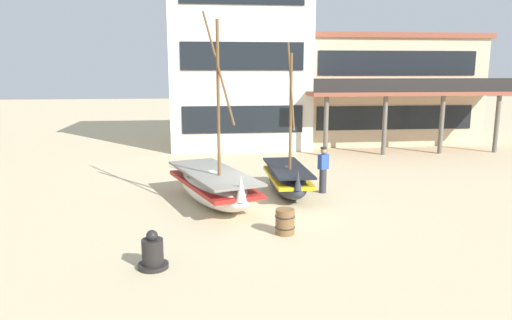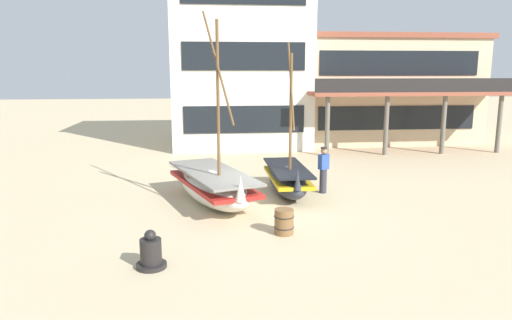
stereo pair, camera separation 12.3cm
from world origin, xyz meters
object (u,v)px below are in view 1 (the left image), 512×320
capstan_winch (153,253)px  wooden_barrel (285,222)px  fishing_boat_centre_large (287,179)px  harbor_building_main (238,58)px  fisherman_by_hull (323,170)px  harbor_building_annex (375,88)px  fishing_boat_near_left (213,186)px

capstan_winch → wooden_barrel: (3.36, 1.89, 0.01)m
fishing_boat_centre_large → harbor_building_main: 13.08m
wooden_barrel → fishing_boat_centre_large: bearing=78.9°
fisherman_by_hull → harbor_building_annex: 14.93m
fishing_boat_near_left → harbor_building_main: 13.99m
fisherman_by_hull → fishing_boat_near_left: bearing=-166.6°
capstan_winch → harbor_building_annex: size_ratio=0.08×
capstan_winch → wooden_barrel: 3.85m
capstan_winch → harbor_building_annex: harbor_building_annex is taller
fisherman_by_hull → harbor_building_annex: harbor_building_annex is taller
fishing_boat_near_left → fisherman_by_hull: 4.12m
fishing_boat_near_left → wooden_barrel: bearing=-60.2°
fisherman_by_hull → harbor_building_main: size_ratio=0.17×
capstan_winch → harbor_building_annex: bearing=57.5°
fishing_boat_centre_large → capstan_winch: 7.31m
fishing_boat_centre_large → wooden_barrel: fishing_boat_centre_large is taller
fishing_boat_centre_large → fisherman_by_hull: 1.36m
wooden_barrel → harbor_building_main: harbor_building_main is taller
fishing_boat_centre_large → capstan_winch: (-4.17, -6.00, -0.23)m
harbor_building_main → fisherman_by_hull: bearing=-80.0°
fishing_boat_centre_large → fishing_boat_near_left: bearing=-161.9°
fishing_boat_near_left → fishing_boat_centre_large: size_ratio=1.18×
wooden_barrel → harbor_building_main: (-0.01, 16.37, 4.75)m
fishing_boat_centre_large → fisherman_by_hull: (1.33, 0.08, 0.26)m
harbor_building_annex → capstan_winch: bearing=-122.5°
wooden_barrel → capstan_winch: bearing=-150.7°
fishing_boat_centre_large → fisherman_by_hull: fishing_boat_centre_large is taller
fishing_boat_near_left → harbor_building_main: harbor_building_main is taller
fishing_boat_near_left → capstan_winch: size_ratio=7.03×
harbor_building_main → wooden_barrel: bearing=-89.9°
harbor_building_annex → fishing_boat_near_left: bearing=-127.3°
fishing_boat_near_left → capstan_winch: 5.35m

